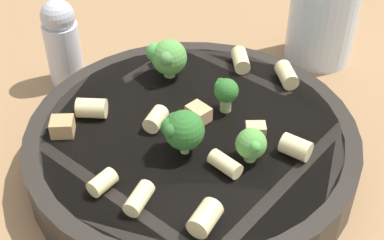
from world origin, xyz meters
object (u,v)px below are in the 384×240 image
(broccoli_floret_2, at_px, (167,57))
(rigatoni_2, at_px, (156,119))
(rigatoni_5, at_px, (287,75))
(rigatoni_1, at_px, (228,163))
(rigatoni_4, at_px, (296,147))
(rigatoni_3, at_px, (205,218))
(broccoli_floret_3, at_px, (251,144))
(broccoli_floret_0, at_px, (226,91))
(chicken_chunk_1, at_px, (199,113))
(chicken_chunk_0, at_px, (62,127))
(broccoli_floret_1, at_px, (182,130))
(drinking_glass, at_px, (322,24))
(rigatoni_6, at_px, (241,60))
(pepper_shaker, at_px, (62,42))
(rigatoni_0, at_px, (102,182))
(chicken_chunk_2, at_px, (256,131))
(rigatoni_8, at_px, (92,108))
(pasta_bowl, at_px, (192,144))
(rigatoni_7, at_px, (139,198))

(broccoli_floret_2, relative_size, rigatoni_2, 1.69)
(broccoli_floret_2, relative_size, rigatoni_5, 1.31)
(rigatoni_1, xyz_separation_m, rigatoni_4, (0.01, 0.06, 0.00))
(rigatoni_2, relative_size, rigatoni_3, 0.90)
(broccoli_floret_2, height_order, broccoli_floret_3, broccoli_floret_2)
(broccoli_floret_0, height_order, rigatoni_2, broccoli_floret_0)
(chicken_chunk_1, bearing_deg, chicken_chunk_0, -108.04)
(broccoli_floret_1, distance_m, rigatoni_5, 0.14)
(broccoli_floret_3, xyz_separation_m, drinking_glass, (-0.15, 0.19, -0.02))
(broccoli_floret_3, relative_size, rigatoni_5, 0.99)
(rigatoni_6, bearing_deg, rigatoni_1, -35.25)
(rigatoni_1, distance_m, pepper_shaker, 0.25)
(broccoli_floret_0, xyz_separation_m, rigatoni_0, (0.04, -0.13, -0.01))
(broccoli_floret_2, bearing_deg, rigatoni_3, -17.39)
(rigatoni_3, bearing_deg, rigatoni_6, 141.75)
(broccoli_floret_3, relative_size, chicken_chunk_2, 1.76)
(rigatoni_5, xyz_separation_m, chicken_chunk_0, (-0.03, -0.22, -0.00))
(rigatoni_0, xyz_separation_m, rigatoni_6, (-0.10, 0.18, 0.00))
(broccoli_floret_1, height_order, rigatoni_8, broccoli_floret_1)
(rigatoni_0, relative_size, drinking_glass, 0.22)
(rigatoni_3, xyz_separation_m, chicken_chunk_0, (-0.15, -0.06, -0.00))
(chicken_chunk_1, xyz_separation_m, pepper_shaker, (-0.17, -0.07, 0.00))
(rigatoni_3, xyz_separation_m, rigatoni_4, (-0.03, 0.10, 0.00))
(pasta_bowl, height_order, broccoli_floret_3, broccoli_floret_3)
(chicken_chunk_0, bearing_deg, broccoli_floret_0, 75.80)
(rigatoni_5, relative_size, pepper_shaker, 0.31)
(chicken_chunk_0, bearing_deg, rigatoni_0, 5.85)
(rigatoni_0, height_order, chicken_chunk_1, same)
(chicken_chunk_0, xyz_separation_m, pepper_shaker, (-0.14, 0.04, 0.00))
(drinking_glass, bearing_deg, broccoli_floret_1, -63.60)
(broccoli_floret_1, relative_size, rigatoni_4, 1.67)
(rigatoni_6, bearing_deg, drinking_glass, 103.35)
(rigatoni_1, bearing_deg, broccoli_floret_1, -147.07)
(broccoli_floret_3, relative_size, rigatoni_7, 1.08)
(rigatoni_1, xyz_separation_m, rigatoni_5, (-0.08, 0.11, 0.00))
(rigatoni_0, xyz_separation_m, rigatoni_8, (-0.09, 0.02, 0.00))
(rigatoni_5, bearing_deg, broccoli_floret_0, -81.94)
(pasta_bowl, xyz_separation_m, rigatoni_0, (0.03, -0.09, 0.02))
(broccoli_floret_2, xyz_separation_m, drinking_glass, (-0.01, 0.20, -0.02))
(pasta_bowl, relative_size, pepper_shaker, 3.01)
(rigatoni_4, distance_m, rigatoni_6, 0.14)
(chicken_chunk_2, bearing_deg, rigatoni_4, 26.84)
(broccoli_floret_1, bearing_deg, rigatoni_2, -171.56)
(rigatoni_1, distance_m, rigatoni_4, 0.06)
(broccoli_floret_2, bearing_deg, chicken_chunk_2, 12.75)
(broccoli_floret_0, relative_size, rigatoni_6, 1.11)
(rigatoni_7, bearing_deg, rigatoni_6, 127.23)
(rigatoni_4, distance_m, chicken_chunk_1, 0.09)
(rigatoni_1, xyz_separation_m, rigatoni_8, (-0.11, -0.07, 0.00))
(rigatoni_1, bearing_deg, rigatoni_3, -45.58)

